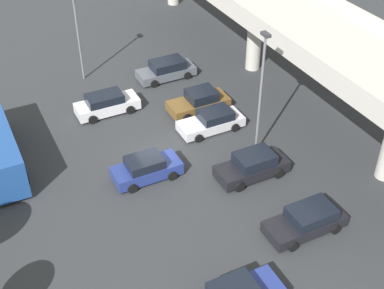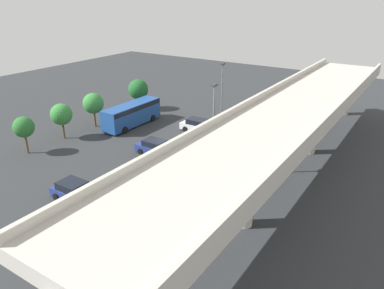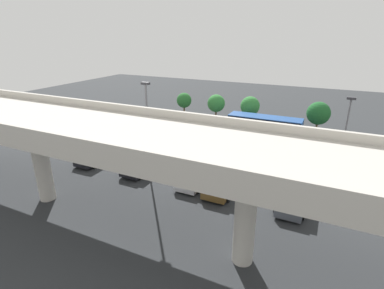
{
  "view_description": "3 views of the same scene",
  "coord_description": "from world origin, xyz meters",
  "px_view_note": "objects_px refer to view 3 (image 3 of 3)",
  "views": [
    {
      "loc": [
        26.36,
        -10.4,
        22.39
      ],
      "look_at": [
        1.16,
        2.17,
        1.38
      ],
      "focal_mm": 50.0,
      "sensor_mm": 36.0,
      "label": 1
    },
    {
      "loc": [
        30.34,
        22.39,
        16.58
      ],
      "look_at": [
        1.7,
        3.74,
        2.34
      ],
      "focal_mm": 35.0,
      "sensor_mm": 36.0,
      "label": 2
    },
    {
      "loc": [
        -11.58,
        26.72,
        12.64
      ],
      "look_at": [
        0.68,
        1.16,
        2.0
      ],
      "focal_mm": 28.0,
      "sensor_mm": 36.0,
      "label": 3
    }
  ],
  "objects_px": {
    "lamp_post_near_aisle": "(345,133)",
    "tree_front_left": "(318,113)",
    "parked_car_4": "(196,147)",
    "tree_front_far_right": "(184,100)",
    "shuttle_bus": "(264,126)",
    "parked_car_5": "(142,163)",
    "tree_front_right": "(216,103)",
    "parked_car_2": "(222,183)",
    "parked_car_3": "(195,176)",
    "parked_car_0": "(293,198)",
    "tree_front_centre": "(250,106)",
    "parked_car_1": "(272,161)",
    "lamp_post_mid_lot": "(148,127)",
    "parked_car_6": "(96,155)",
    "parked_car_7": "(114,134)"
  },
  "relations": [
    {
      "from": "parked_car_7",
      "to": "tree_front_far_right",
      "type": "relative_size",
      "value": 1.06
    },
    {
      "from": "parked_car_4",
      "to": "tree_front_far_right",
      "type": "height_order",
      "value": "tree_front_far_right"
    },
    {
      "from": "parked_car_1",
      "to": "lamp_post_mid_lot",
      "type": "bearing_deg",
      "value": -51.54
    },
    {
      "from": "parked_car_3",
      "to": "tree_front_far_right",
      "type": "distance_m",
      "value": 21.03
    },
    {
      "from": "shuttle_bus",
      "to": "parked_car_2",
      "type": "bearing_deg",
      "value": -90.26
    },
    {
      "from": "parked_car_5",
      "to": "parked_car_6",
      "type": "relative_size",
      "value": 1.0
    },
    {
      "from": "shuttle_bus",
      "to": "parked_car_7",
      "type": "bearing_deg",
      "value": -153.25
    },
    {
      "from": "shuttle_bus",
      "to": "tree_front_left",
      "type": "bearing_deg",
      "value": 33.23
    },
    {
      "from": "parked_car_0",
      "to": "shuttle_bus",
      "type": "height_order",
      "value": "shuttle_bus"
    },
    {
      "from": "parked_car_3",
      "to": "tree_front_far_right",
      "type": "height_order",
      "value": "tree_front_far_right"
    },
    {
      "from": "lamp_post_mid_lot",
      "to": "tree_front_left",
      "type": "height_order",
      "value": "lamp_post_mid_lot"
    },
    {
      "from": "parked_car_1",
      "to": "lamp_post_near_aisle",
      "type": "relative_size",
      "value": 0.62
    },
    {
      "from": "parked_car_3",
      "to": "parked_car_7",
      "type": "height_order",
      "value": "parked_car_7"
    },
    {
      "from": "parked_car_2",
      "to": "parked_car_6",
      "type": "distance_m",
      "value": 13.97
    },
    {
      "from": "parked_car_5",
      "to": "parked_car_4",
      "type": "bearing_deg",
      "value": -24.69
    },
    {
      "from": "tree_front_left",
      "to": "tree_front_right",
      "type": "xyz_separation_m",
      "value": [
        13.81,
        0.06,
        -0.06
      ]
    },
    {
      "from": "parked_car_2",
      "to": "tree_front_centre",
      "type": "height_order",
      "value": "tree_front_centre"
    },
    {
      "from": "parked_car_0",
      "to": "parked_car_1",
      "type": "height_order",
      "value": "parked_car_1"
    },
    {
      "from": "parked_car_2",
      "to": "lamp_post_mid_lot",
      "type": "xyz_separation_m",
      "value": [
        6.49,
        1.01,
        4.38
      ]
    },
    {
      "from": "parked_car_5",
      "to": "lamp_post_near_aisle",
      "type": "height_order",
      "value": "lamp_post_near_aisle"
    },
    {
      "from": "parked_car_4",
      "to": "parked_car_6",
      "type": "distance_m",
      "value": 10.56
    },
    {
      "from": "parked_car_5",
      "to": "tree_front_far_right",
      "type": "bearing_deg",
      "value": 14.26
    },
    {
      "from": "lamp_post_mid_lot",
      "to": "tree_front_far_right",
      "type": "relative_size",
      "value": 2.15
    },
    {
      "from": "lamp_post_mid_lot",
      "to": "tree_front_right",
      "type": "xyz_separation_m",
      "value": [
        1.41,
        -19.72,
        -2.16
      ]
    },
    {
      "from": "parked_car_2",
      "to": "parked_car_3",
      "type": "xyz_separation_m",
      "value": [
        2.65,
        -0.32,
        -0.07
      ]
    },
    {
      "from": "parked_car_3",
      "to": "shuttle_bus",
      "type": "relative_size",
      "value": 0.53
    },
    {
      "from": "lamp_post_mid_lot",
      "to": "tree_front_far_right",
      "type": "xyz_separation_m",
      "value": [
        6.51,
        -19.48,
        -2.15
      ]
    },
    {
      "from": "parked_car_4",
      "to": "tree_front_right",
      "type": "relative_size",
      "value": 1.03
    },
    {
      "from": "parked_car_7",
      "to": "tree_front_left",
      "type": "bearing_deg",
      "value": 118.5
    },
    {
      "from": "parked_car_0",
      "to": "tree_front_centre",
      "type": "distance_m",
      "value": 20.58
    },
    {
      "from": "parked_car_4",
      "to": "lamp_post_near_aisle",
      "type": "relative_size",
      "value": 0.58
    },
    {
      "from": "lamp_post_near_aisle",
      "to": "tree_front_left",
      "type": "relative_size",
      "value": 1.69
    },
    {
      "from": "parked_car_4",
      "to": "lamp_post_mid_lot",
      "type": "distance_m",
      "value": 8.9
    },
    {
      "from": "parked_car_2",
      "to": "lamp_post_mid_lot",
      "type": "distance_m",
      "value": 7.9
    },
    {
      "from": "parked_car_2",
      "to": "parked_car_4",
      "type": "height_order",
      "value": "parked_car_2"
    },
    {
      "from": "parked_car_5",
      "to": "parked_car_6",
      "type": "height_order",
      "value": "parked_car_5"
    },
    {
      "from": "shuttle_bus",
      "to": "lamp_post_near_aisle",
      "type": "bearing_deg",
      "value": -44.64
    },
    {
      "from": "parked_car_0",
      "to": "parked_car_7",
      "type": "xyz_separation_m",
      "value": [
        22.49,
        -6.3,
        -0.01
      ]
    },
    {
      "from": "parked_car_3",
      "to": "tree_front_left",
      "type": "bearing_deg",
      "value": -24.88
    },
    {
      "from": "parked_car_0",
      "to": "parked_car_4",
      "type": "relative_size",
      "value": 1.1
    },
    {
      "from": "shuttle_bus",
      "to": "tree_front_left",
      "type": "xyz_separation_m",
      "value": [
        -5.84,
        -3.83,
        1.34
      ]
    },
    {
      "from": "lamp_post_near_aisle",
      "to": "lamp_post_mid_lot",
      "type": "relative_size",
      "value": 0.86
    },
    {
      "from": "lamp_post_mid_lot",
      "to": "tree_front_right",
      "type": "relative_size",
      "value": 2.08
    },
    {
      "from": "parked_car_6",
      "to": "shuttle_bus",
      "type": "distance_m",
      "value": 20.34
    },
    {
      "from": "parked_car_0",
      "to": "parked_car_1",
      "type": "bearing_deg",
      "value": 24.5
    },
    {
      "from": "parked_car_0",
      "to": "tree_front_centre",
      "type": "xyz_separation_m",
      "value": [
        8.59,
        -18.56,
        2.35
      ]
    },
    {
      "from": "parked_car_5",
      "to": "tree_front_right",
      "type": "relative_size",
      "value": 1.11
    },
    {
      "from": "parked_car_6",
      "to": "tree_front_left",
      "type": "bearing_deg",
      "value": -47.05
    },
    {
      "from": "parked_car_0",
      "to": "parked_car_5",
      "type": "height_order",
      "value": "parked_car_5"
    },
    {
      "from": "parked_car_2",
      "to": "tree_front_far_right",
      "type": "bearing_deg",
      "value": 35.14
    }
  ]
}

